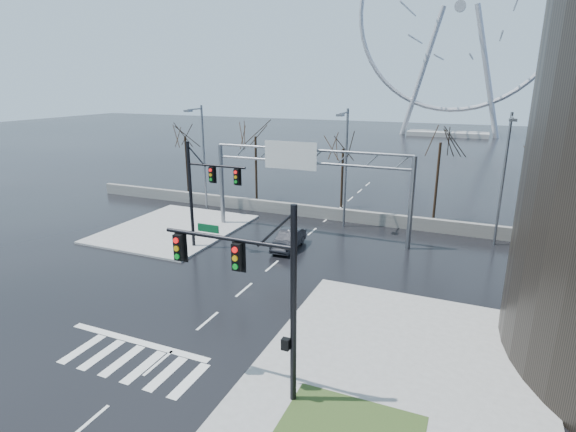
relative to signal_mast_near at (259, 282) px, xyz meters
The scene contains 17 objects.
ground 8.15m from the signal_mast_near, 141.85° to the left, with size 260.00×260.00×0.00m, color black.
sidewalk_right_ext 9.12m from the signal_mast_near, 51.18° to the left, with size 12.00×10.00×0.15m, color gray.
sidewalk_far 23.25m from the signal_mast_near, 135.18° to the left, with size 10.00×12.00×0.15m, color gray.
barrier_wall 24.96m from the signal_mast_near, 102.07° to the left, with size 52.00×0.50×1.10m, color slate.
signal_mast_near is the anchor object (origin of this frame).
signal_mast_far 17.03m from the signal_mast_near, 130.26° to the left, with size 4.72×0.41×8.00m.
sign_gantry 19.79m from the signal_mast_near, 106.19° to the left, with size 16.36×0.40×7.60m.
streetlight_left 28.07m from the signal_mast_near, 127.67° to the left, with size 0.50×2.55×10.00m.
streetlight_mid 22.44m from the signal_mast_near, 98.05° to the left, with size 0.50×2.55×10.00m.
streetlight_right 23.92m from the signal_mast_near, 68.25° to the left, with size 0.50×2.55×10.00m.
tree_far_left 36.36m from the signal_mast_near, 129.53° to the left, with size 3.50×3.50×7.00m.
tree_left 30.98m from the signal_mast_near, 117.18° to the left, with size 3.75×3.75×7.50m.
tree_center 29.00m from the signal_mast_near, 100.21° to the left, with size 3.25×3.25×6.50m.
tree_right 27.84m from the signal_mast_near, 82.02° to the left, with size 3.90×3.90×7.80m.
tree_far_right 30.45m from the signal_mast_near, 67.07° to the left, with size 3.40×3.40×6.80m.
ferris_wheel 101.29m from the signal_mast_near, 90.08° to the left, with size 45.00×6.00×50.91m.
car 17.07m from the signal_mast_near, 109.17° to the left, with size 1.45×4.17×1.37m, color black.
Camera 1 is at (12.08, -17.66, 11.97)m, focal length 28.00 mm.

